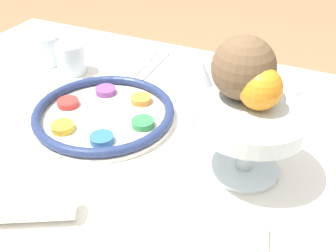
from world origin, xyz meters
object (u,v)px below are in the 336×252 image
Objects in this scene: cup_near at (71,58)px; cup_far at (282,101)px; coconut at (243,68)px; wine_glass at (201,77)px; orange_fruit at (260,88)px; napkin_roll at (21,208)px; fruit_stand at (250,124)px; seder_plate at (104,113)px; cup_mid at (47,50)px.

cup_far is at bearing 1.94° from cup_near.
coconut is 1.37× the size of cup_far.
orange_fruit reaches higher than wine_glass.
coconut reaches higher than cup_far.
coconut is at bearing -45.18° from wine_glass.
coconut is 1.37× the size of cup_near.
cup_near is (-0.23, 0.45, 0.02)m from napkin_roll.
fruit_stand is 1.14× the size of napkin_roll.
seder_plate is 1.80× the size of napkin_roll.
cup_near is (-0.51, 0.19, -0.06)m from fruit_stand.
fruit_stand is at bearing -18.85° from cup_mid.
coconut is at bearing 48.79° from napkin_roll.
orange_fruit reaches higher than fruit_stand.
orange_fruit is 0.23m from cup_far.
napkin_roll is at bearing -83.32° from seder_plate.
cup_mid is 1.00× the size of cup_far.
cup_near is (-0.48, 0.15, -0.15)m from coconut.
seder_plate is at bearing 175.75° from orange_fruit.
wine_glass is 0.22m from orange_fruit.
seder_plate is at bearing 96.68° from napkin_roll.
seder_plate is at bearing -38.33° from cup_near.
napkin_roll is 2.14× the size of cup_far.
cup_near is 0.09m from cup_mid.
fruit_stand is at bearing -6.27° from seder_plate.
wine_glass reaches higher than seder_plate.
coconut is 1.37× the size of cup_mid.
cup_far is at bearing 26.61° from seder_plate.
napkin_roll is (-0.14, -0.41, -0.07)m from wine_glass.
cup_far reaches higher than napkin_roll.
napkin_roll is at bearing -131.21° from coconut.
fruit_stand reaches higher than cup_far.
orange_fruit is at bearing -4.25° from seder_plate.
napkin_roll is 0.56m from cup_far.
cup_near is at bearing -11.26° from cup_mid.
cup_mid is (-0.46, 0.06, -0.05)m from wine_glass.
orange_fruit is at bearing -32.07° from coconut.
orange_fruit is at bearing -17.76° from cup_mid.
cup_far is (0.63, -0.00, 0.00)m from cup_mid.
coconut reaches higher than seder_plate.
cup_near is at bearing -178.06° from cup_far.
cup_mid is (-0.61, 0.20, -0.13)m from orange_fruit.
cup_far is (0.02, 0.20, -0.13)m from orange_fruit.
orange_fruit reaches higher than cup_mid.
cup_far is (0.17, 0.06, -0.05)m from wine_glass.
cup_mid reaches higher than napkin_roll.
cup_near reaches higher than seder_plate.
wine_glass is at bearing 134.82° from coconut.
coconut is 0.42m from napkin_roll.
cup_near is at bearing 173.65° from wine_glass.
cup_mid is 0.63m from cup_far.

